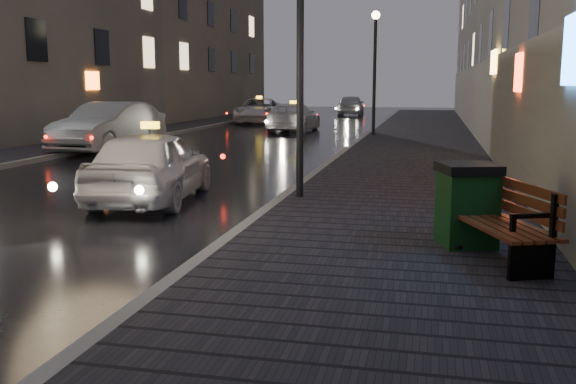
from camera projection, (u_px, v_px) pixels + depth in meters
name	position (u px, v px, depth m)	size (l,w,h in m)	color
ground	(39.00, 291.00, 7.43)	(120.00, 120.00, 0.00)	black
sidewalk	(420.00, 139.00, 26.78)	(4.60, 58.00, 0.15)	black
curb	(363.00, 138.00, 27.30)	(0.20, 58.00, 0.15)	slate
sidewalk_far	(141.00, 134.00, 29.50)	(2.40, 58.00, 0.15)	black
curb_far	(168.00, 135.00, 29.22)	(0.20, 58.00, 0.15)	slate
building_far_c	(186.00, 40.00, 46.95)	(6.00, 22.00, 11.00)	#6B6051
lamp_near	(300.00, 24.00, 12.22)	(0.36, 0.36, 5.28)	black
lamp_far	(375.00, 57.00, 27.61)	(0.36, 0.36, 5.28)	black
bench	(504.00, 221.00, 8.11)	(1.36, 2.10, 1.01)	black
trash_bin	(467.00, 204.00, 8.86)	(0.94, 0.94, 1.15)	black
taxi_near	(152.00, 165.00, 12.97)	(1.75, 4.35, 1.48)	silver
car_left_mid	(109.00, 127.00, 22.71)	(1.82, 5.23, 1.72)	gray
taxi_mid	(293.00, 117.00, 32.00)	(1.96, 4.81, 1.40)	silver
taxi_far	(259.00, 111.00, 38.89)	(2.48, 5.38, 1.50)	silver
car_far	(351.00, 105.00, 47.45)	(1.83, 4.54, 1.55)	#A9AAB1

